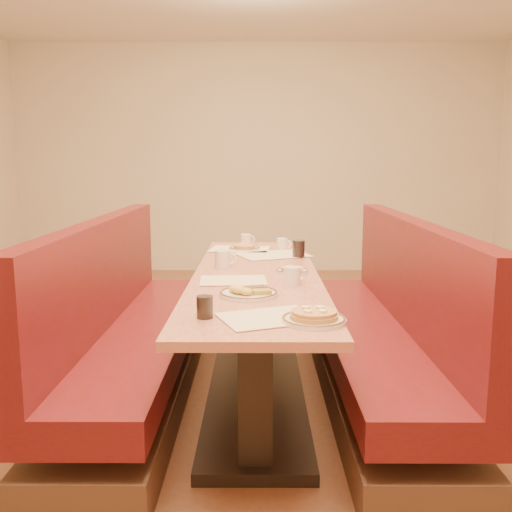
{
  "coord_description": "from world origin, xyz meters",
  "views": [
    {
      "loc": [
        0.01,
        -3.17,
        1.38
      ],
      "look_at": [
        0.0,
        -0.01,
        0.85
      ],
      "focal_mm": 40.0,
      "sensor_mm": 36.0,
      "label": 1
    }
  ],
  "objects_px": {
    "pancake_plate": "(314,317)",
    "coffee_mug_c": "(282,244)",
    "soda_tumbler_mid": "(299,249)",
    "coffee_mug_d": "(246,239)",
    "booth_right": "(382,339)",
    "diner_table": "(256,337)",
    "booth_left": "(130,339)",
    "soda_tumbler_near": "(205,307)",
    "coffee_mug_b": "(223,259)",
    "coffee_mug_a": "(293,276)",
    "eggs_plate": "(248,293)"
  },
  "relations": [
    {
      "from": "diner_table",
      "to": "soda_tumbler_mid",
      "type": "distance_m",
      "value": 0.75
    },
    {
      "from": "booth_right",
      "to": "coffee_mug_c",
      "type": "height_order",
      "value": "booth_right"
    },
    {
      "from": "pancake_plate",
      "to": "coffee_mug_d",
      "type": "xyz_separation_m",
      "value": [
        -0.31,
        2.1,
        0.02
      ]
    },
    {
      "from": "booth_left",
      "to": "coffee_mug_d",
      "type": "xyz_separation_m",
      "value": [
        0.66,
        1.1,
        0.43
      ]
    },
    {
      "from": "soda_tumbler_mid",
      "to": "soda_tumbler_near",
      "type": "bearing_deg",
      "value": -108.03
    },
    {
      "from": "coffee_mug_a",
      "to": "coffee_mug_d",
      "type": "distance_m",
      "value": 1.43
    },
    {
      "from": "coffee_mug_a",
      "to": "coffee_mug_b",
      "type": "distance_m",
      "value": 0.63
    },
    {
      "from": "booth_right",
      "to": "soda_tumbler_near",
      "type": "distance_m",
      "value": 1.39
    },
    {
      "from": "eggs_plate",
      "to": "coffee_mug_c",
      "type": "bearing_deg",
      "value": 81.15
    },
    {
      "from": "booth_left",
      "to": "coffee_mug_d",
      "type": "height_order",
      "value": "booth_left"
    },
    {
      "from": "diner_table",
      "to": "eggs_plate",
      "type": "relative_size",
      "value": 8.97
    },
    {
      "from": "coffee_mug_c",
      "to": "soda_tumbler_near",
      "type": "height_order",
      "value": "soda_tumbler_near"
    },
    {
      "from": "booth_right",
      "to": "soda_tumbler_near",
      "type": "relative_size",
      "value": 27.17
    },
    {
      "from": "coffee_mug_a",
      "to": "coffee_mug_c",
      "type": "height_order",
      "value": "coffee_mug_a"
    },
    {
      "from": "booth_left",
      "to": "coffee_mug_c",
      "type": "bearing_deg",
      "value": 43.47
    },
    {
      "from": "coffee_mug_b",
      "to": "coffee_mug_a",
      "type": "bearing_deg",
      "value": -55.56
    },
    {
      "from": "pancake_plate",
      "to": "booth_left",
      "type": "bearing_deg",
      "value": 133.94
    },
    {
      "from": "booth_left",
      "to": "pancake_plate",
      "type": "height_order",
      "value": "booth_left"
    },
    {
      "from": "booth_left",
      "to": "booth_right",
      "type": "relative_size",
      "value": 1.0
    },
    {
      "from": "coffee_mug_b",
      "to": "coffee_mug_c",
      "type": "xyz_separation_m",
      "value": [
        0.38,
        0.69,
        -0.01
      ]
    },
    {
      "from": "coffee_mug_c",
      "to": "booth_right",
      "type": "bearing_deg",
      "value": -45.93
    },
    {
      "from": "diner_table",
      "to": "coffee_mug_c",
      "type": "xyz_separation_m",
      "value": [
        0.19,
        0.87,
        0.42
      ]
    },
    {
      "from": "booth_right",
      "to": "coffee_mug_a",
      "type": "bearing_deg",
      "value": -150.51
    },
    {
      "from": "booth_left",
      "to": "coffee_mug_b",
      "type": "distance_m",
      "value": 0.72
    },
    {
      "from": "soda_tumbler_near",
      "to": "soda_tumbler_mid",
      "type": "xyz_separation_m",
      "value": [
        0.48,
        1.49,
        0.01
      ]
    },
    {
      "from": "pancake_plate",
      "to": "coffee_mug_c",
      "type": "height_order",
      "value": "coffee_mug_c"
    },
    {
      "from": "coffee_mug_b",
      "to": "soda_tumbler_mid",
      "type": "height_order",
      "value": "soda_tumbler_mid"
    },
    {
      "from": "booth_left",
      "to": "coffee_mug_b",
      "type": "height_order",
      "value": "booth_left"
    },
    {
      "from": "pancake_plate",
      "to": "eggs_plate",
      "type": "distance_m",
      "value": 0.52
    },
    {
      "from": "soda_tumbler_mid",
      "to": "coffee_mug_d",
      "type": "bearing_deg",
      "value": 122.92
    },
    {
      "from": "pancake_plate",
      "to": "coffee_mug_c",
      "type": "bearing_deg",
      "value": 91.36
    },
    {
      "from": "booth_left",
      "to": "coffee_mug_a",
      "type": "distance_m",
      "value": 1.07
    },
    {
      "from": "booth_left",
      "to": "coffee_mug_c",
      "type": "height_order",
      "value": "booth_left"
    },
    {
      "from": "coffee_mug_a",
      "to": "coffee_mug_b",
      "type": "height_order",
      "value": "coffee_mug_b"
    },
    {
      "from": "diner_table",
      "to": "coffee_mug_d",
      "type": "bearing_deg",
      "value": 94.0
    },
    {
      "from": "booth_right",
      "to": "pancake_plate",
      "type": "xyz_separation_m",
      "value": [
        -0.5,
        -1.0,
        0.41
      ]
    },
    {
      "from": "booth_left",
      "to": "coffee_mug_d",
      "type": "relative_size",
      "value": 22.67
    },
    {
      "from": "pancake_plate",
      "to": "soda_tumbler_near",
      "type": "xyz_separation_m",
      "value": [
        -0.44,
        0.06,
        0.03
      ]
    },
    {
      "from": "coffee_mug_a",
      "to": "soda_tumbler_mid",
      "type": "height_order",
      "value": "soda_tumbler_mid"
    },
    {
      "from": "diner_table",
      "to": "pancake_plate",
      "type": "xyz_separation_m",
      "value": [
        0.23,
        -1.0,
        0.4
      ]
    },
    {
      "from": "diner_table",
      "to": "eggs_plate",
      "type": "bearing_deg",
      "value": -93.65
    },
    {
      "from": "booth_right",
      "to": "soda_tumbler_mid",
      "type": "relative_size",
      "value": 22.18
    },
    {
      "from": "pancake_plate",
      "to": "coffee_mug_c",
      "type": "relative_size",
      "value": 2.33
    },
    {
      "from": "booth_right",
      "to": "coffee_mug_b",
      "type": "xyz_separation_m",
      "value": [
        -0.93,
        0.19,
        0.44
      ]
    },
    {
      "from": "coffee_mug_a",
      "to": "coffee_mug_d",
      "type": "height_order",
      "value": "coffee_mug_a"
    },
    {
      "from": "coffee_mug_d",
      "to": "soda_tumbler_mid",
      "type": "xyz_separation_m",
      "value": [
        0.36,
        -0.55,
        0.01
      ]
    },
    {
      "from": "booth_right",
      "to": "soda_tumbler_mid",
      "type": "height_order",
      "value": "booth_right"
    },
    {
      "from": "pancake_plate",
      "to": "coffee_mug_d",
      "type": "bearing_deg",
      "value": 98.36
    },
    {
      "from": "eggs_plate",
      "to": "coffee_mug_d",
      "type": "bearing_deg",
      "value": 91.43
    },
    {
      "from": "booth_right",
      "to": "soda_tumbler_near",
      "type": "xyz_separation_m",
      "value": [
        -0.94,
        -0.94,
        0.43
      ]
    }
  ]
}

